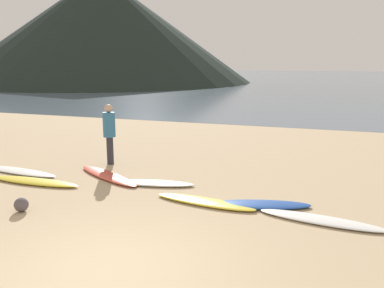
{
  "coord_description": "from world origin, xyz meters",
  "views": [
    {
      "loc": [
        3.07,
        -4.8,
        3.05
      ],
      "look_at": [
        -0.92,
        6.5,
        0.6
      ],
      "focal_mm": 38.67,
      "sensor_mm": 36.0,
      "label": 1
    }
  ],
  "objects": [
    {
      "name": "surfboard_6",
      "position": [
        2.92,
        3.05,
        0.04
      ],
      "size": [
        2.45,
        0.82,
        0.08
      ],
      "primitive_type": "ellipsoid",
      "rotation": [
        0.0,
        0.0,
        -0.14
      ],
      "color": "white",
      "rests_on": "ground"
    },
    {
      "name": "ocean_water",
      "position": [
        0.0,
        64.21,
        0.0
      ],
      "size": [
        140.0,
        100.0,
        0.01
      ],
      "primitive_type": "cube",
      "color": "slate",
      "rests_on": "ground"
    },
    {
      "name": "person_1",
      "position": [
        -3.19,
        5.66,
        1.05
      ],
      "size": [
        0.36,
        0.36,
        1.78
      ],
      "rotation": [
        0.0,
        0.0,
        1.38
      ],
      "color": "#2D2D38",
      "rests_on": "ground"
    },
    {
      "name": "surfboard_5",
      "position": [
        1.64,
        3.5,
        0.05
      ],
      "size": [
        2.27,
        1.17,
        0.1
      ],
      "primitive_type": "ellipsoid",
      "rotation": [
        0.0,
        0.0,
        0.29
      ],
      "color": "#1E479E",
      "rests_on": "ground"
    },
    {
      "name": "surfboard_4",
      "position": [
        0.51,
        3.29,
        0.05
      ],
      "size": [
        2.37,
        0.81,
        0.09
      ],
      "primitive_type": "ellipsoid",
      "rotation": [
        0.0,
        0.0,
        -0.13
      ],
      "color": "yellow",
      "rests_on": "ground"
    },
    {
      "name": "headland_hill",
      "position": [
        -28.1,
        46.52,
        7.24
      ],
      "size": [
        40.78,
        40.78,
        14.49
      ],
      "primitive_type": "cone",
      "color": "black",
      "rests_on": "ground"
    },
    {
      "name": "surfboard_2",
      "position": [
        -2.52,
        4.38,
        0.05
      ],
      "size": [
        2.53,
        1.73,
        0.1
      ],
      "primitive_type": "ellipsoid",
      "rotation": [
        0.0,
        0.0,
        -0.51
      ],
      "color": "#D84C38",
      "rests_on": "ground"
    },
    {
      "name": "beach_rock_near",
      "position": [
        -2.89,
        1.6,
        0.15
      ],
      "size": [
        0.29,
        0.29,
        0.29
      ],
      "primitive_type": "sphere",
      "color": "#554C51",
      "rests_on": "ground"
    },
    {
      "name": "surfboard_1",
      "position": [
        -4.01,
        3.31,
        0.05
      ],
      "size": [
        2.59,
        0.51,
        0.1
      ],
      "primitive_type": "ellipsoid",
      "rotation": [
        0.0,
        0.0,
        -0.0
      ],
      "color": "yellow",
      "rests_on": "ground"
    },
    {
      "name": "surfboard_3",
      "position": [
        -1.11,
        4.18,
        0.04
      ],
      "size": [
        2.13,
        0.89,
        0.09
      ],
      "primitive_type": "ellipsoid",
      "rotation": [
        0.0,
        0.0,
        0.18
      ],
      "color": "silver",
      "rests_on": "ground"
    },
    {
      "name": "ground_plane",
      "position": [
        0.0,
        10.0,
        -0.1
      ],
      "size": [
        120.0,
        120.0,
        0.2
      ],
      "primitive_type": "cube",
      "color": "tan",
      "rests_on": "ground"
    },
    {
      "name": "surfboard_0",
      "position": [
        -5.1,
        3.99,
        0.04
      ],
      "size": [
        2.66,
        0.79,
        0.08
      ],
      "primitive_type": "ellipsoid",
      "rotation": [
        0.0,
        0.0,
        -0.11
      ],
      "color": "white",
      "rests_on": "ground"
    }
  ]
}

